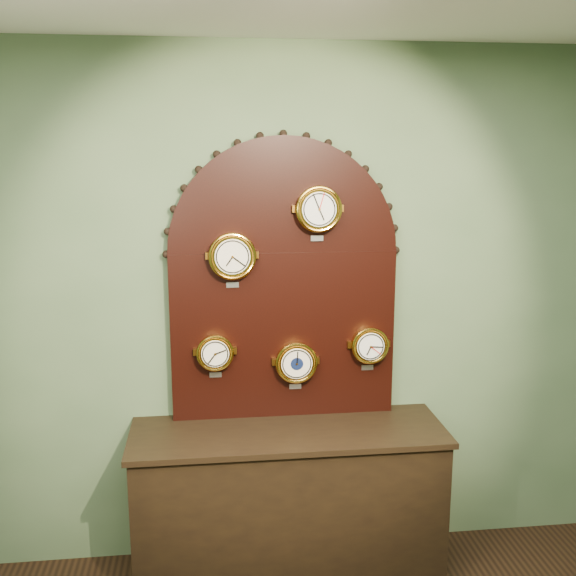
{
  "coord_description": "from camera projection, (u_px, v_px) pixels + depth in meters",
  "views": [
    {
      "loc": [
        -0.4,
        -1.02,
        2.27
      ],
      "look_at": [
        0.0,
        2.25,
        1.58
      ],
      "focal_mm": 42.05,
      "sensor_mm": 36.0,
      "label": 1
    }
  ],
  "objects": [
    {
      "name": "tide_clock",
      "position": [
        369.0,
        345.0,
        3.62
      ],
      "size": [
        0.2,
        0.08,
        0.25
      ],
      "color": "gold",
      "rests_on": "display_board"
    },
    {
      "name": "arabic_clock",
      "position": [
        318.0,
        209.0,
        3.44
      ],
      "size": [
        0.24,
        0.08,
        0.29
      ],
      "color": "gold",
      "rests_on": "display_board"
    },
    {
      "name": "hygrometer",
      "position": [
        215.0,
        352.0,
        3.53
      ],
      "size": [
        0.2,
        0.08,
        0.25
      ],
      "color": "gold",
      "rests_on": "display_board"
    },
    {
      "name": "display_board",
      "position": [
        283.0,
        272.0,
        3.55
      ],
      "size": [
        1.26,
        0.06,
        1.53
      ],
      "color": "black",
      "rests_on": "shop_counter"
    },
    {
      "name": "wall_back",
      "position": [
        282.0,
        311.0,
        3.64
      ],
      "size": [
        4.0,
        0.0,
        4.0
      ],
      "primitive_type": "plane",
      "rotation": [
        1.57,
        0.0,
        0.0
      ],
      "color": "#526B49",
      "rests_on": "ground"
    },
    {
      "name": "roman_clock",
      "position": [
        232.0,
        256.0,
        3.43
      ],
      "size": [
        0.24,
        0.08,
        0.29
      ],
      "color": "gold",
      "rests_on": "display_board"
    },
    {
      "name": "barometer",
      "position": [
        296.0,
        362.0,
        3.59
      ],
      "size": [
        0.23,
        0.08,
        0.28
      ],
      "color": "gold",
      "rests_on": "display_board"
    },
    {
      "name": "shop_counter",
      "position": [
        288.0,
        505.0,
        3.59
      ],
      "size": [
        1.6,
        0.5,
        0.8
      ],
      "primitive_type": "cube",
      "color": "black",
      "rests_on": "ground_plane"
    }
  ]
}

